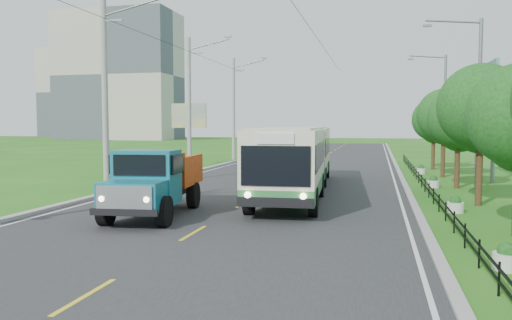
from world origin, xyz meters
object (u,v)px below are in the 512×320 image
at_px(planter_near, 455,205).
at_px(pole_far, 234,108).
at_px(streetlight_far, 443,107).
at_px(planter_mid, 433,182).
at_px(tree_fourth, 459,122).
at_px(dump_truck, 155,178).
at_px(pole_mid, 190,103).
at_px(tree_back, 434,122).
at_px(bus, 298,154).
at_px(tree_fifth, 445,118).
at_px(planter_front, 507,258).
at_px(billboard_right, 486,95).
at_px(billboard_left, 189,120).
at_px(planter_far, 421,170).
at_px(pole_near, 106,93).
at_px(tree_third, 482,112).
at_px(streetlight_mid, 476,97).

bearing_deg(planter_near, pole_far, 121.99).
relative_size(streetlight_far, planter_mid, 13.54).
relative_size(tree_fourth, dump_truck, 0.87).
xyz_separation_m(pole_mid, tree_fourth, (18.12, -6.86, -1.51)).
height_order(tree_back, planter_mid, tree_back).
relative_size(planter_near, bus, 0.04).
xyz_separation_m(tree_fifth, planter_front, (-1.26, -22.14, -3.57)).
distance_m(tree_back, planter_mid, 12.66).
relative_size(tree_back, planter_front, 8.21).
bearing_deg(billboard_right, planter_mid, -121.66).
height_order(pole_mid, billboard_left, pole_mid).
bearing_deg(tree_back, planter_far, -106.88).
bearing_deg(streetlight_far, billboard_left, -168.77).
height_order(billboard_right, bus, billboard_right).
xyz_separation_m(streetlight_far, planter_front, (-2.04, -30.00, -4.62)).
distance_m(streetlight_far, planter_near, 22.57).
height_order(planter_mid, billboard_left, billboard_left).
bearing_deg(dump_truck, planter_front, -28.89).
bearing_deg(bus, pole_near, -175.41).
relative_size(planter_mid, bus, 0.04).
bearing_deg(tree_third, planter_far, 95.18).
relative_size(tree_fifth, billboard_left, 1.12).
bearing_deg(tree_fourth, tree_third, -90.00).
bearing_deg(billboard_left, tree_fifth, -11.28).
bearing_deg(planter_mid, tree_back, 84.09).
bearing_deg(tree_fifth, dump_truck, -125.24).
relative_size(billboard_left, dump_truck, 0.84).
xyz_separation_m(tree_back, billboard_right, (2.44, -6.14, 1.69)).
bearing_deg(dump_truck, pole_far, 94.29).
xyz_separation_m(pole_mid, dump_truck, (5.73, -18.39, -3.67)).
relative_size(planter_near, billboard_right, 0.09).
bearing_deg(tree_fifth, planter_mid, -101.56).
relative_size(billboard_right, dump_truck, 1.17).
height_order(tree_fifth, billboard_right, billboard_right).
bearing_deg(planter_mid, streetlight_mid, 0.00).
xyz_separation_m(planter_near, planter_mid, (0.00, 8.00, 0.00)).
distance_m(streetlight_far, billboard_left, 20.56).
distance_m(billboard_left, billboard_right, 22.21).
distance_m(tree_fifth, billboard_right, 2.87).
xyz_separation_m(pole_near, tree_back, (18.12, 17.14, -1.44)).
xyz_separation_m(tree_fourth, streetlight_far, (0.79, 13.86, 1.32)).
relative_size(planter_mid, billboard_right, 0.09).
relative_size(pole_mid, planter_far, 14.93).
xyz_separation_m(planter_front, planter_mid, (0.00, 16.00, 0.00)).
distance_m(pole_near, billboard_left, 15.10).
bearing_deg(planter_mid, tree_fourth, 6.39).
distance_m(pole_far, tree_back, 19.43).
bearing_deg(bus, streetlight_mid, 18.03).
relative_size(streetlight_far, bus, 0.54).
distance_m(planter_mid, billboard_left, 20.99).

